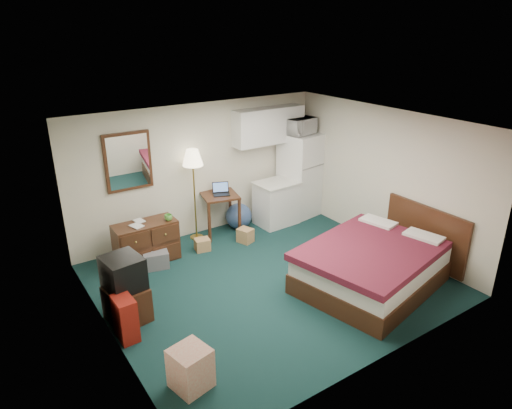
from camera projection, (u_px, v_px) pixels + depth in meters
floor at (269, 280)px, 7.28m from camera, size 5.00×4.50×0.01m
ceiling at (270, 125)px, 6.35m from camera, size 5.00×4.50×0.01m
walls at (269, 208)px, 6.81m from camera, size 5.01×4.51×2.50m
mirror at (128, 161)px, 7.68m from camera, size 0.80×0.06×1.00m
upper_cabinets at (269, 126)px, 8.90m from camera, size 1.50×0.35×0.70m
headboard at (425, 235)px, 7.57m from camera, size 0.06×1.56×1.00m
dresser at (146, 242)px, 7.75m from camera, size 1.05×0.48×0.71m
floor_lamp at (195, 195)px, 8.40m from camera, size 0.45×0.45×1.73m
desk at (220, 214)px, 8.73m from camera, size 0.78×0.78×0.82m
exercise_ball at (239, 216)px, 9.03m from camera, size 0.55×0.55×0.51m
kitchen_counter at (276, 204)px, 9.19m from camera, size 0.81×0.63×0.86m
fridge at (300, 175)px, 9.51m from camera, size 0.82×0.82×1.74m
bed at (371, 267)px, 7.00m from camera, size 2.41×2.05×0.68m
tv_stand at (127, 304)px, 6.24m from camera, size 0.57×0.61×0.50m
suitcase at (125, 318)px, 5.85m from camera, size 0.24×0.38×0.60m
retail_box at (191, 368)px, 5.08m from camera, size 0.47×0.47×0.50m
file_bin at (156, 259)px, 7.62m from camera, size 0.47×0.39×0.28m
cardboard_box_a at (202, 245)px, 8.20m from camera, size 0.30×0.27×0.22m
cardboard_box_b at (245, 235)px, 8.50m from camera, size 0.30×0.32×0.27m
laptop at (221, 189)px, 8.52m from camera, size 0.38×0.35×0.21m
crt_tv at (123, 273)px, 6.09m from camera, size 0.55×0.58×0.45m
microwave at (300, 124)px, 9.05m from camera, size 0.65×0.43×0.41m
book_a at (132, 222)px, 7.39m from camera, size 0.17×0.06×0.23m
book_b at (135, 217)px, 7.59m from camera, size 0.15×0.04×0.20m
mug at (168, 217)px, 7.69m from camera, size 0.16×0.14×0.14m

